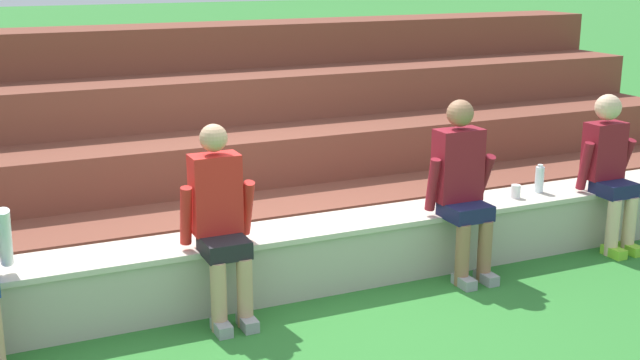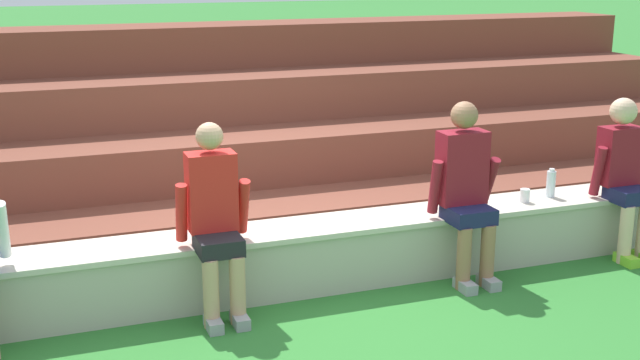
% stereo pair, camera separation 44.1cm
% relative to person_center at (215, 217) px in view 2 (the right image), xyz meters
% --- Properties ---
extents(ground_plane, '(80.00, 80.00, 0.00)m').
position_rel_person_center_xyz_m(ground_plane, '(0.61, 0.01, -0.72)').
color(ground_plane, '#2D752D').
extents(stone_seating_wall, '(9.04, 0.50, 0.50)m').
position_rel_person_center_xyz_m(stone_seating_wall, '(0.61, 0.24, -0.45)').
color(stone_seating_wall, '#B7AF9E').
rests_on(stone_seating_wall, ground).
extents(brick_bleachers, '(10.14, 3.03, 1.76)m').
position_rel_person_center_xyz_m(brick_bleachers, '(0.61, 2.60, -0.06)').
color(brick_bleachers, brown).
rests_on(brick_bleachers, ground).
extents(person_center, '(0.52, 0.55, 1.37)m').
position_rel_person_center_xyz_m(person_center, '(0.00, 0.00, 0.00)').
color(person_center, tan).
rests_on(person_center, ground).
extents(person_right_of_center, '(0.55, 0.52, 1.40)m').
position_rel_person_center_xyz_m(person_right_of_center, '(1.96, -0.01, 0.03)').
color(person_right_of_center, '#996B4C').
rests_on(person_right_of_center, ground).
extents(person_far_right, '(0.51, 0.54, 1.33)m').
position_rel_person_center_xyz_m(person_far_right, '(3.47, 0.01, 0.00)').
color(person_far_right, beige).
rests_on(person_far_right, ground).
extents(water_bottle_near_left, '(0.08, 0.08, 0.24)m').
position_rel_person_center_xyz_m(water_bottle_near_left, '(2.93, 0.26, -0.11)').
color(water_bottle_near_left, silver).
rests_on(water_bottle_near_left, stone_seating_wall).
extents(plastic_cup_middle, '(0.08, 0.08, 0.11)m').
position_rel_person_center_xyz_m(plastic_cup_middle, '(2.64, 0.20, -0.17)').
color(plastic_cup_middle, white).
rests_on(plastic_cup_middle, stone_seating_wall).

